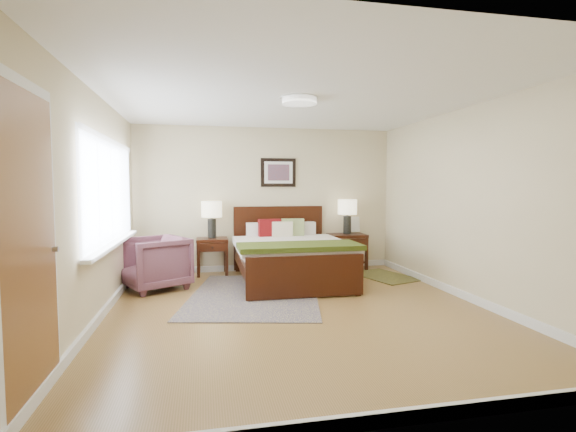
% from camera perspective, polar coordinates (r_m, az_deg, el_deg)
% --- Properties ---
extents(floor, '(5.00, 5.00, 0.00)m').
position_cam_1_polar(floor, '(5.11, 1.50, -12.70)').
color(floor, olive).
rests_on(floor, ground).
extents(back_wall, '(4.50, 0.04, 2.50)m').
position_cam_1_polar(back_wall, '(7.35, -2.89, 2.30)').
color(back_wall, beige).
rests_on(back_wall, ground).
extents(front_wall, '(4.50, 0.04, 2.50)m').
position_cam_1_polar(front_wall, '(2.53, 14.43, -1.07)').
color(front_wall, beige).
rests_on(front_wall, ground).
extents(left_wall, '(0.04, 5.00, 2.50)m').
position_cam_1_polar(left_wall, '(4.91, -25.01, 1.08)').
color(left_wall, beige).
rests_on(left_wall, ground).
extents(right_wall, '(0.04, 5.00, 2.50)m').
position_cam_1_polar(right_wall, '(5.83, 23.60, 1.52)').
color(right_wall, beige).
rests_on(right_wall, ground).
extents(ceiling, '(4.50, 5.00, 0.02)m').
position_cam_1_polar(ceiling, '(5.00, 1.55, 15.91)').
color(ceiling, white).
rests_on(ceiling, back_wall).
extents(window, '(0.11, 2.72, 1.32)m').
position_cam_1_polar(window, '(5.58, -22.84, 2.75)').
color(window, silver).
rests_on(window, left_wall).
extents(door, '(0.06, 1.00, 2.18)m').
position_cam_1_polar(door, '(3.24, -31.77, -3.63)').
color(door, silver).
rests_on(door, ground).
extents(ceil_fixture, '(0.44, 0.44, 0.08)m').
position_cam_1_polar(ceil_fixture, '(4.99, 1.55, 15.52)').
color(ceil_fixture, white).
rests_on(ceil_fixture, ceiling).
extents(bed, '(1.70, 2.06, 1.11)m').
position_cam_1_polar(bed, '(6.46, 0.24, -4.51)').
color(bed, black).
rests_on(bed, ground).
extents(wall_art, '(0.62, 0.05, 0.50)m').
position_cam_1_polar(wall_art, '(7.36, -1.33, 5.96)').
color(wall_art, black).
rests_on(wall_art, back_wall).
extents(nightstand_left, '(0.51, 0.46, 0.61)m').
position_cam_1_polar(nightstand_left, '(7.08, -10.33, -4.00)').
color(nightstand_left, black).
rests_on(nightstand_left, ground).
extents(nightstand_right, '(0.63, 0.48, 0.63)m').
position_cam_1_polar(nightstand_right, '(7.54, 8.11, -4.27)').
color(nightstand_right, black).
rests_on(nightstand_right, ground).
extents(lamp_left, '(0.34, 0.34, 0.61)m').
position_cam_1_polar(lamp_left, '(7.05, -10.39, 0.46)').
color(lamp_left, black).
rests_on(lamp_left, nightstand_left).
extents(lamp_right, '(0.34, 0.34, 0.61)m').
position_cam_1_polar(lamp_right, '(7.48, 8.12, 0.81)').
color(lamp_right, black).
rests_on(lamp_right, nightstand_right).
extents(armchair, '(1.12, 1.11, 0.76)m').
position_cam_1_polar(armchair, '(6.31, -17.78, -6.13)').
color(armchair, brown).
rests_on(armchair, ground).
extents(rug_persian, '(2.13, 2.66, 0.01)m').
position_cam_1_polar(rug_persian, '(5.78, -4.61, -10.67)').
color(rug_persian, '#0D0C3C').
rests_on(rug_persian, ground).
extents(rug_navy, '(1.01, 1.23, 0.01)m').
position_cam_1_polar(rug_navy, '(7.08, 13.12, -8.03)').
color(rug_navy, black).
rests_on(rug_navy, ground).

